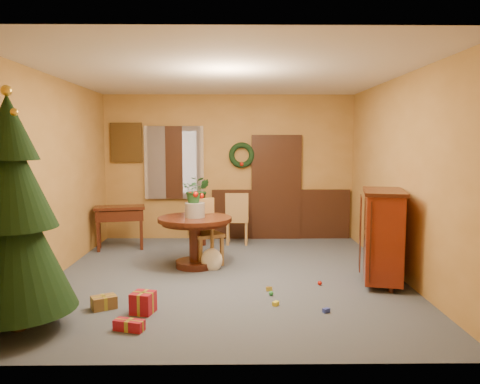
{
  "coord_description": "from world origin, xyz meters",
  "views": [
    {
      "loc": [
        0.11,
        -6.68,
        1.94
      ],
      "look_at": [
        0.19,
        0.4,
        1.2
      ],
      "focal_mm": 35.0,
      "sensor_mm": 36.0,
      "label": 1
    }
  ],
  "objects_px": {
    "chair_near": "(204,229)",
    "writing_desk": "(120,217)",
    "christmas_tree": "(13,217)",
    "sideboard": "(383,234)",
    "dining_table": "(195,232)"
  },
  "relations": [
    {
      "from": "christmas_tree",
      "to": "dining_table",
      "type": "bearing_deg",
      "value": 56.35
    },
    {
      "from": "dining_table",
      "to": "chair_near",
      "type": "distance_m",
      "value": 0.27
    },
    {
      "from": "dining_table",
      "to": "writing_desk",
      "type": "distance_m",
      "value": 1.95
    },
    {
      "from": "dining_table",
      "to": "christmas_tree",
      "type": "bearing_deg",
      "value": -123.65
    },
    {
      "from": "chair_near",
      "to": "writing_desk",
      "type": "relative_size",
      "value": 1.08
    },
    {
      "from": "writing_desk",
      "to": "sideboard",
      "type": "xyz_separation_m",
      "value": [
        4.14,
        -2.16,
        0.1
      ]
    },
    {
      "from": "chair_near",
      "to": "dining_table",
      "type": "bearing_deg",
      "value": -118.58
    },
    {
      "from": "dining_table",
      "to": "writing_desk",
      "type": "relative_size",
      "value": 1.19
    },
    {
      "from": "writing_desk",
      "to": "sideboard",
      "type": "bearing_deg",
      "value": -27.56
    },
    {
      "from": "chair_near",
      "to": "writing_desk",
      "type": "distance_m",
      "value": 1.92
    },
    {
      "from": "writing_desk",
      "to": "chair_near",
      "type": "bearing_deg",
      "value": -32.78
    },
    {
      "from": "writing_desk",
      "to": "sideboard",
      "type": "distance_m",
      "value": 4.67
    },
    {
      "from": "chair_near",
      "to": "writing_desk",
      "type": "height_order",
      "value": "chair_near"
    },
    {
      "from": "christmas_tree",
      "to": "sideboard",
      "type": "relative_size",
      "value": 1.93
    },
    {
      "from": "chair_near",
      "to": "christmas_tree",
      "type": "height_order",
      "value": "christmas_tree"
    }
  ]
}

